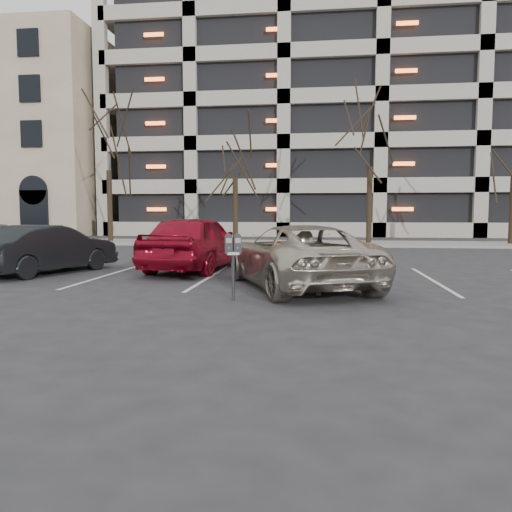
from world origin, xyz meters
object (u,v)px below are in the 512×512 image
(tree_c, at_px, (371,118))
(car_red, at_px, (195,243))
(suv_silver, at_px, (297,256))
(car_dark, at_px, (48,249))
(parking_meter, at_px, (233,250))
(tree_a, at_px, (108,126))
(tree_b, at_px, (235,136))

(tree_c, height_order, car_red, tree_c)
(suv_silver, xyz_separation_m, car_dark, (-6.93, 1.68, -0.03))
(parking_meter, relative_size, car_dark, 0.31)
(tree_a, xyz_separation_m, suv_silver, (10.92, -15.16, -5.68))
(tree_a, relative_size, suv_silver, 1.59)
(tree_a, xyz_separation_m, car_dark, (4.00, -13.47, -5.71))
(tree_a, height_order, suv_silver, tree_a)
(tree_b, distance_m, car_red, 13.25)
(parking_meter, height_order, car_red, car_red)
(tree_b, relative_size, suv_silver, 1.42)
(parking_meter, bearing_deg, tree_c, 61.79)
(tree_a, height_order, tree_b, tree_a)
(tree_b, xyz_separation_m, car_dark, (-3.00, -13.47, -5.02))
(car_red, bearing_deg, suv_silver, 143.60)
(tree_a, xyz_separation_m, tree_b, (7.00, 0.00, -0.69))
(tree_b, bearing_deg, tree_c, 0.00)
(tree_a, relative_size, car_red, 1.86)
(tree_b, height_order, suv_silver, tree_b)
(tree_c, bearing_deg, parking_meter, -103.89)
(tree_b, distance_m, suv_silver, 16.43)
(parking_meter, height_order, suv_silver, suv_silver)
(tree_a, distance_m, car_dark, 15.17)
(tree_b, xyz_separation_m, parking_meter, (2.78, -17.05, -4.73))
(tree_b, bearing_deg, car_red, -85.98)
(suv_silver, bearing_deg, tree_a, -76.11)
(car_red, xyz_separation_m, car_dark, (-3.87, -1.19, -0.14))
(tree_c, xyz_separation_m, car_dark, (-10.00, -13.47, -5.77))
(suv_silver, height_order, car_dark, suv_silver)
(tree_c, bearing_deg, car_red, -116.54)
(tree_a, bearing_deg, tree_c, 0.00)
(parking_meter, bearing_deg, tree_b, 84.95)
(tree_a, relative_size, tree_b, 1.12)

